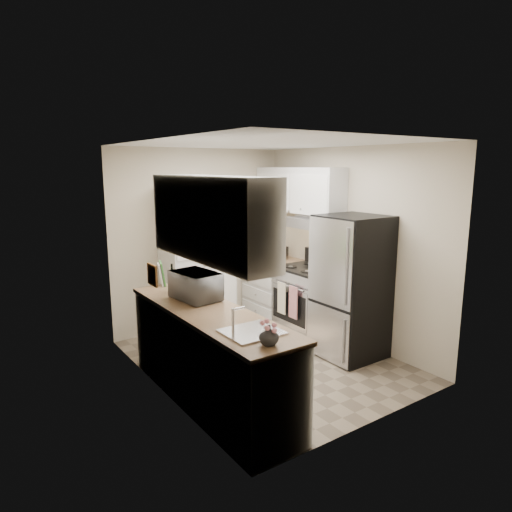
{
  "coord_description": "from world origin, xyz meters",
  "views": [
    {
      "loc": [
        -2.97,
        -4.07,
        2.25
      ],
      "look_at": [
        -0.05,
        0.15,
        1.24
      ],
      "focal_mm": 32.0,
      "sensor_mm": 36.0,
      "label": 1
    }
  ],
  "objects_px": {
    "pantry_cabinet": "(197,261)",
    "refrigerator": "(351,287)",
    "electric_range": "(308,300)",
    "microwave": "(196,286)",
    "toaster_oven": "(275,252)",
    "wine_bottle": "(172,279)"
  },
  "relations": [
    {
      "from": "microwave",
      "to": "wine_bottle",
      "type": "distance_m",
      "value": 0.4
    },
    {
      "from": "electric_range",
      "to": "wine_bottle",
      "type": "bearing_deg",
      "value": -179.07
    },
    {
      "from": "electric_range",
      "to": "toaster_oven",
      "type": "relative_size",
      "value": 3.4
    },
    {
      "from": "refrigerator",
      "to": "toaster_oven",
      "type": "distance_m",
      "value": 1.6
    },
    {
      "from": "toaster_oven",
      "to": "refrigerator",
      "type": "bearing_deg",
      "value": -89.96
    },
    {
      "from": "pantry_cabinet",
      "to": "microwave",
      "type": "xyz_separation_m",
      "value": [
        -0.72,
        -1.35,
        0.06
      ]
    },
    {
      "from": "electric_range",
      "to": "refrigerator",
      "type": "bearing_deg",
      "value": -92.48
    },
    {
      "from": "wine_bottle",
      "to": "refrigerator",
      "type": "bearing_deg",
      "value": -21.58
    },
    {
      "from": "pantry_cabinet",
      "to": "refrigerator",
      "type": "height_order",
      "value": "pantry_cabinet"
    },
    {
      "from": "electric_range",
      "to": "pantry_cabinet",
      "type": "bearing_deg",
      "value": 141.78
    },
    {
      "from": "pantry_cabinet",
      "to": "toaster_oven",
      "type": "relative_size",
      "value": 6.02
    },
    {
      "from": "pantry_cabinet",
      "to": "electric_range",
      "type": "bearing_deg",
      "value": -38.22
    },
    {
      "from": "pantry_cabinet",
      "to": "electric_range",
      "type": "relative_size",
      "value": 1.77
    },
    {
      "from": "electric_range",
      "to": "microwave",
      "type": "height_order",
      "value": "microwave"
    },
    {
      "from": "wine_bottle",
      "to": "toaster_oven",
      "type": "distance_m",
      "value": 2.16
    },
    {
      "from": "pantry_cabinet",
      "to": "electric_range",
      "type": "distance_m",
      "value": 1.58
    },
    {
      "from": "toaster_oven",
      "to": "microwave",
      "type": "bearing_deg",
      "value": -145.47
    },
    {
      "from": "electric_range",
      "to": "refrigerator",
      "type": "relative_size",
      "value": 0.66
    },
    {
      "from": "electric_range",
      "to": "wine_bottle",
      "type": "relative_size",
      "value": 3.98
    },
    {
      "from": "pantry_cabinet",
      "to": "microwave",
      "type": "relative_size",
      "value": 3.88
    },
    {
      "from": "pantry_cabinet",
      "to": "refrigerator",
      "type": "bearing_deg",
      "value": -56.54
    },
    {
      "from": "microwave",
      "to": "wine_bottle",
      "type": "relative_size",
      "value": 1.81
    }
  ]
}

